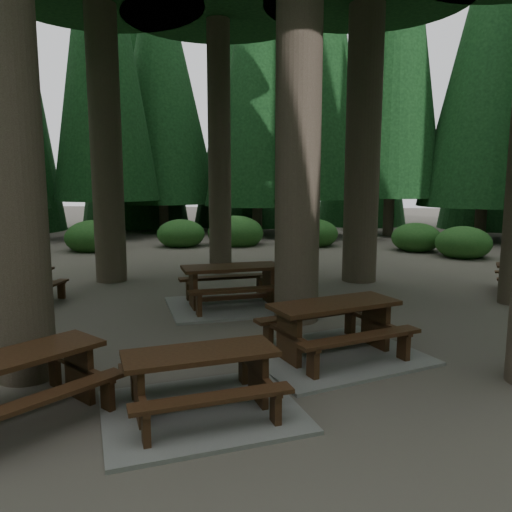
# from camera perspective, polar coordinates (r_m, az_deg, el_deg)

# --- Properties ---
(ground) EXTENTS (80.00, 80.00, 0.00)m
(ground) POSITION_cam_1_polar(r_m,az_deg,el_deg) (9.61, -0.26, -7.48)
(ground) COLOR #544D44
(ground) RESTS_ON ground
(picnic_table_a) EXTENTS (3.23, 3.09, 0.85)m
(picnic_table_a) POSITION_cam_1_polar(r_m,az_deg,el_deg) (7.79, 8.89, -9.19)
(picnic_table_a) COLOR gray
(picnic_table_a) RESTS_ON ground
(picnic_table_b) EXTENTS (1.37, 1.67, 0.70)m
(picnic_table_b) POSITION_cam_1_polar(r_m,az_deg,el_deg) (11.89, -25.23, -2.86)
(picnic_table_b) COLOR #341A0F
(picnic_table_b) RESTS_ON ground
(picnic_table_c) EXTENTS (3.23, 2.97, 0.89)m
(picnic_table_c) POSITION_cam_1_polar(r_m,az_deg,el_deg) (10.61, -2.80, -4.16)
(picnic_table_c) COLOR gray
(picnic_table_c) RESTS_ON ground
(picnic_table_e) EXTENTS (2.21, 2.30, 0.78)m
(picnic_table_e) POSITION_cam_1_polar(r_m,az_deg,el_deg) (6.28, -25.43, -12.33)
(picnic_table_e) COLOR #341A0F
(picnic_table_e) RESTS_ON ground
(picnic_table_f) EXTENTS (2.79, 2.60, 0.75)m
(picnic_table_f) POSITION_cam_1_polar(r_m,az_deg,el_deg) (5.99, -6.30, -15.26)
(picnic_table_f) COLOR gray
(picnic_table_f) RESTS_ON ground
(shrub_ring) EXTENTS (23.86, 24.64, 1.49)m
(shrub_ring) POSITION_cam_1_polar(r_m,az_deg,el_deg) (10.19, 4.14, -4.24)
(shrub_ring) COLOR #235D20
(shrub_ring) RESTS_ON ground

